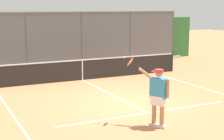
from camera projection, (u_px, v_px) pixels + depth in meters
name	position (u px, v px, depth m)	size (l,w,h in m)	color
ground_plane	(128.00, 103.00, 12.40)	(60.00, 60.00, 0.00)	#C67A4C
court_line_markings	(152.00, 115.00, 11.03)	(7.89, 10.42, 0.01)	white
fence_backdrop	(53.00, 42.00, 20.16)	(18.84, 1.37, 3.08)	#565B60
tennis_net	(82.00, 69.00, 16.20)	(10.14, 0.09, 1.07)	#2D2D2D
tennis_player	(158.00, 93.00, 9.76)	(0.88, 1.17, 1.96)	silver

